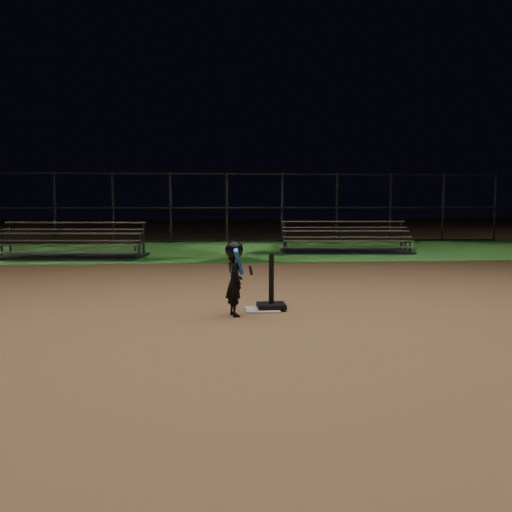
{
  "coord_description": "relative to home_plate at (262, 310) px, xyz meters",
  "views": [
    {
      "loc": [
        -0.76,
        -7.67,
        1.48
      ],
      "look_at": [
        0.0,
        1.0,
        0.65
      ],
      "focal_mm": 40.42,
      "sensor_mm": 36.0,
      "label": 1
    }
  ],
  "objects": [
    {
      "name": "ground",
      "position": [
        0.0,
        0.0,
        -0.01
      ],
      "size": [
        80.0,
        80.0,
        0.0
      ],
      "primitive_type": "plane",
      "color": "#9D6E47",
      "rests_on": "ground"
    },
    {
      "name": "grass_strip",
      "position": [
        0.0,
        10.0,
        -0.01
      ],
      "size": [
        60.0,
        8.0,
        0.01
      ],
      "primitive_type": "cube",
      "color": "#25601F",
      "rests_on": "ground"
    },
    {
      "name": "home_plate",
      "position": [
        0.0,
        0.0,
        0.0
      ],
      "size": [
        0.45,
        0.45,
        0.02
      ],
      "primitive_type": "cube",
      "color": "beige",
      "rests_on": "ground"
    },
    {
      "name": "batting_tee",
      "position": [
        0.13,
        0.06,
        0.15
      ],
      "size": [
        0.38,
        0.38,
        0.74
      ],
      "color": "black",
      "rests_on": "home_plate"
    },
    {
      "name": "child_batter",
      "position": [
        -0.4,
        -0.34,
        0.51
      ],
      "size": [
        0.39,
        0.59,
        0.98
      ],
      "rotation": [
        0.0,
        0.0,
        1.83
      ],
      "color": "black",
      "rests_on": "ground"
    },
    {
      "name": "bleacher_left",
      "position": [
        -4.3,
        7.72,
        0.18
      ],
      "size": [
        3.95,
        2.21,
        0.93
      ],
      "rotation": [
        0.0,
        0.0,
        -0.1
      ],
      "color": "silver",
      "rests_on": "ground"
    },
    {
      "name": "bleacher_right",
      "position": [
        3.3,
        8.74,
        0.17
      ],
      "size": [
        3.8,
        2.08,
        0.9
      ],
      "rotation": [
        0.0,
        0.0,
        -0.08
      ],
      "color": "#BABAC0",
      "rests_on": "ground"
    },
    {
      "name": "backstop_fence",
      "position": [
        0.0,
        13.0,
        1.24
      ],
      "size": [
        20.08,
        0.08,
        2.5
      ],
      "color": "#38383D",
      "rests_on": "ground"
    }
  ]
}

